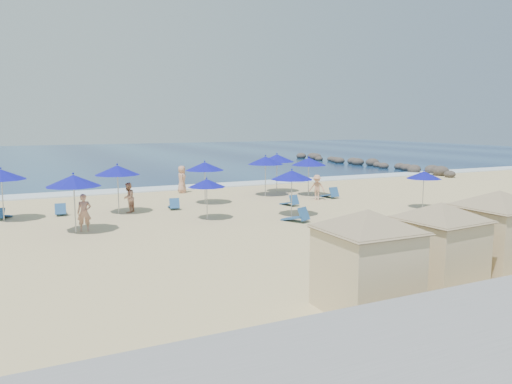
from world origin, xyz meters
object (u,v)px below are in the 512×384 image
cabana_2 (498,222)px  umbrella_4 (207,183)px  umbrella_2 (117,170)px  umbrella_9 (424,175)px  cabana_0 (367,247)px  umbrella_7 (277,158)px  umbrella_8 (309,162)px  umbrella_3 (205,166)px  beachgoer_0 (84,213)px  umbrella_1 (73,181)px  umbrella_0 (1,175)px  beachgoer_2 (317,187)px  umbrella_6 (292,175)px  beachgoer_3 (182,179)px  trash_bin (443,231)px  cabana_1 (440,234)px  beachgoer_1 (128,198)px  umbrella_5 (265,160)px

cabana_2 → umbrella_4: size_ratio=2.23×
umbrella_2 → umbrella_9: umbrella_2 is taller
cabana_0 → cabana_2: cabana_2 is taller
cabana_0 → cabana_2: bearing=6.9°
umbrella_7 → umbrella_8: (1.02, -2.48, -0.10)m
umbrella_3 → umbrella_7: umbrella_7 is taller
umbrella_7 → beachgoer_0: 15.54m
umbrella_3 → umbrella_4: (-1.59, -4.55, -0.42)m
umbrella_1 → umbrella_9: 18.30m
cabana_2 → umbrella_7: cabana_2 is taller
umbrella_0 → umbrella_8: 17.94m
cabana_0 → beachgoer_2: (9.03, 16.13, -0.87)m
umbrella_3 → umbrella_4: 4.84m
umbrella_4 → umbrella_6: (4.22, -1.06, 0.30)m
beachgoer_2 → beachgoer_3: (-6.55, 6.78, 0.15)m
trash_bin → umbrella_0: size_ratio=0.27×
umbrella_0 → umbrella_7: bearing=10.6°
umbrella_1 → cabana_0: bearing=-66.4°
trash_bin → umbrella_2: bearing=123.6°
cabana_1 → beachgoer_0: cabana_1 is taller
umbrella_2 → umbrella_8: bearing=5.0°
umbrella_6 → umbrella_9: size_ratio=1.12×
trash_bin → umbrella_9: umbrella_9 is taller
cabana_0 → beachgoer_1: cabana_0 is taller
trash_bin → umbrella_0: bearing=134.2°
umbrella_2 → umbrella_0: bearing=175.8°
beachgoer_3 → umbrella_3: bearing=-161.2°
umbrella_3 → beachgoer_2: bearing=-13.0°
cabana_0 → umbrella_2: size_ratio=1.73×
umbrella_4 → beachgoer_3: 9.97m
umbrella_2 → umbrella_4: size_ratio=1.26×
umbrella_3 → umbrella_9: 12.46m
cabana_2 → umbrella_7: (2.78, 19.63, 0.68)m
trash_bin → cabana_1: (-4.87, -4.38, 1.24)m
umbrella_5 → umbrella_7: bearing=39.4°
umbrella_1 → cabana_2: bearing=-47.0°
beachgoer_1 → umbrella_9: bearing=104.7°
umbrella_1 → umbrella_8: bearing=18.5°
umbrella_6 → cabana_2: bearing=-85.7°
umbrella_0 → umbrella_3: size_ratio=1.02×
umbrella_1 → umbrella_4: size_ratio=1.26×
umbrella_3 → beachgoer_3: bearing=87.2°
umbrella_7 → beachgoer_3: size_ratio=1.46×
umbrella_5 → beachgoer_3: bearing=139.1°
umbrella_8 → trash_bin: bearing=-97.1°
umbrella_1 → trash_bin: bearing=-30.6°
beachgoer_1 → cabana_0: bearing=45.0°
cabana_1 → trash_bin: bearing=42.0°
umbrella_5 → umbrella_1: bearing=-153.5°
beachgoer_2 → cabana_1: bearing=-64.3°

